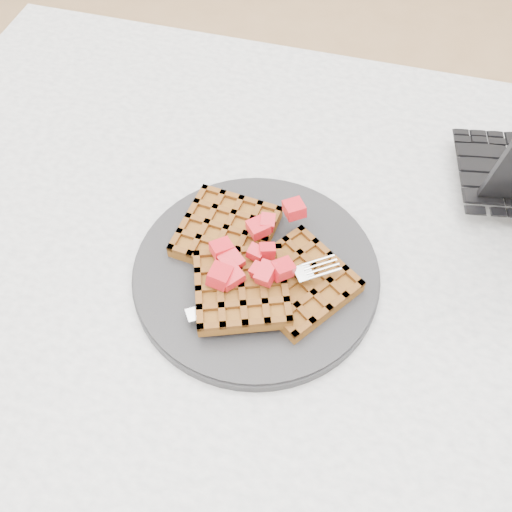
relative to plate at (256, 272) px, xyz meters
name	(u,v)px	position (x,y,z in m)	size (l,w,h in m)	color
ground	(295,457)	(0.08, 0.03, -0.76)	(4.00, 4.00, 0.00)	tan
table	(322,319)	(0.08, 0.03, -0.12)	(1.20, 0.80, 0.75)	silver
plate	(256,272)	(0.00, 0.00, 0.00)	(0.28, 0.28, 0.02)	black
waffles	(255,265)	(0.00, 0.00, 0.02)	(0.22, 0.19, 0.03)	brown
strawberry_pile	(256,248)	(0.00, 0.00, 0.05)	(0.15, 0.15, 0.02)	#A6000E
fork	(275,292)	(0.03, -0.03, 0.02)	(0.02, 0.18, 0.02)	silver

